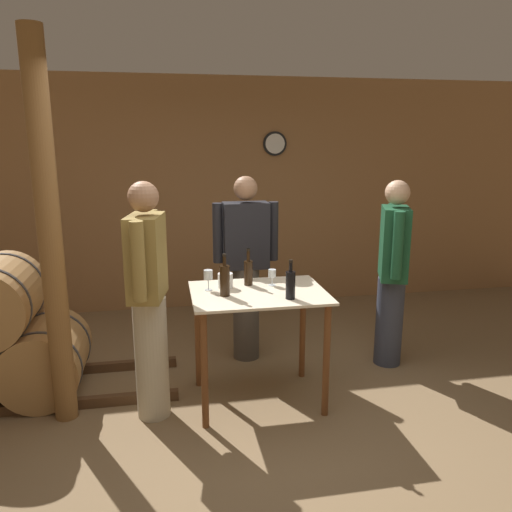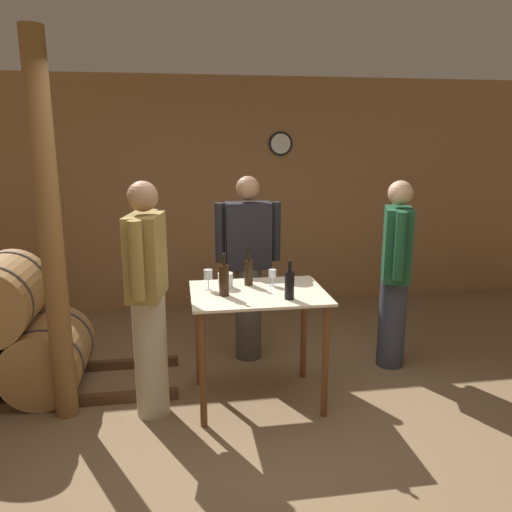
# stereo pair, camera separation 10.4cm
# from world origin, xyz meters

# --- Properties ---
(ground_plane) EXTENTS (14.00, 14.00, 0.00)m
(ground_plane) POSITION_xyz_m (0.00, 0.00, 0.00)
(ground_plane) COLOR brown
(back_wall) EXTENTS (8.40, 0.08, 2.70)m
(back_wall) POSITION_xyz_m (0.00, 2.97, 1.35)
(back_wall) COLOR #996B42
(back_wall) RESTS_ON ground_plane
(tasting_table) EXTENTS (1.00, 0.75, 0.89)m
(tasting_table) POSITION_xyz_m (0.06, 0.58, 0.71)
(tasting_table) COLOR beige
(tasting_table) RESTS_ON ground_plane
(wooden_post) EXTENTS (0.16, 0.16, 2.70)m
(wooden_post) POSITION_xyz_m (-1.38, 0.59, 1.35)
(wooden_post) COLOR brown
(wooden_post) RESTS_ON ground_plane
(wine_bottle_far_left) EXTENTS (0.07, 0.07, 0.31)m
(wine_bottle_far_left) POSITION_xyz_m (-0.20, 0.53, 1.01)
(wine_bottle_far_left) COLOR black
(wine_bottle_far_left) RESTS_ON tasting_table
(wine_bottle_left) EXTENTS (0.07, 0.07, 0.29)m
(wine_bottle_left) POSITION_xyz_m (0.01, 0.76, 0.99)
(wine_bottle_left) COLOR black
(wine_bottle_left) RESTS_ON tasting_table
(wine_bottle_center) EXTENTS (0.07, 0.07, 0.29)m
(wine_bottle_center) POSITION_xyz_m (0.25, 0.37, 1.00)
(wine_bottle_center) COLOR black
(wine_bottle_center) RESTS_ON tasting_table
(wine_glass_near_left) EXTENTS (0.07, 0.07, 0.16)m
(wine_glass_near_left) POSITION_xyz_m (-0.31, 0.68, 1.00)
(wine_glass_near_left) COLOR silver
(wine_glass_near_left) RESTS_ON tasting_table
(wine_glass_near_center) EXTENTS (0.06, 0.06, 0.13)m
(wine_glass_near_center) POSITION_xyz_m (0.19, 0.72, 0.98)
(wine_glass_near_center) COLOR silver
(wine_glass_near_center) RESTS_ON tasting_table
(ice_bucket) EXTENTS (0.11, 0.11, 0.11)m
(ice_bucket) POSITION_xyz_m (-0.17, 0.73, 0.94)
(ice_bucket) COLOR white
(ice_bucket) RESTS_ON tasting_table
(person_host) EXTENTS (0.34, 0.56, 1.66)m
(person_host) POSITION_xyz_m (1.34, 1.01, 0.88)
(person_host) COLOR #333847
(person_host) RESTS_ON ground_plane
(person_visitor_with_scarf) EXTENTS (0.29, 0.58, 1.73)m
(person_visitor_with_scarf) POSITION_xyz_m (-0.75, 0.50, 0.92)
(person_visitor_with_scarf) COLOR #B7AD93
(person_visitor_with_scarf) RESTS_ON ground_plane
(person_visitor_bearded) EXTENTS (0.59, 0.24, 1.69)m
(person_visitor_bearded) POSITION_xyz_m (0.09, 1.38, 0.89)
(person_visitor_bearded) COLOR #4C4742
(person_visitor_bearded) RESTS_ON ground_plane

